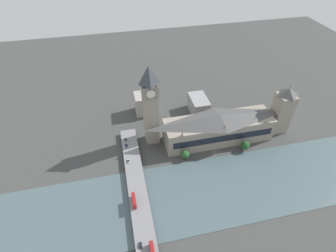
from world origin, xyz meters
TOP-DOWN VIEW (x-y plane):
  - ground_plane at (0.00, 0.00)m, footprint 600.00×600.00m
  - river_water at (-38.02, 0.00)m, footprint 64.05×360.00m
  - parliament_hall at (16.19, -8.00)m, footprint 26.84×98.81m
  - clock_tower at (28.26, 51.52)m, footprint 13.45×13.45m
  - victoria_tower at (16.24, -68.82)m, footprint 14.84×14.84m
  - road_bridge at (-38.02, 72.66)m, footprint 160.09×14.05m
  - double_decker_bus_lead at (-38.31, 76.28)m, footprint 11.33×2.52m
  - double_decker_bus_rear at (-75.78, 69.65)m, footprint 10.22×2.60m
  - car_northbound_lead at (20.75, 76.05)m, footprint 4.08×1.89m
  - car_northbound_mid at (1.93, 76.15)m, footprint 4.27×1.80m
  - car_northbound_tail at (-70.34, 76.32)m, footprint 4.10×1.84m
  - car_southbound_lead at (28.19, 75.82)m, footprint 4.44×1.91m
  - city_block_west at (71.77, 50.55)m, footprint 18.75×21.06m
  - city_block_center at (59.19, -3.12)m, footprint 27.27×16.71m
  - tree_embankment_near at (-1.90, 28.01)m, footprint 7.11×7.11m
  - tree_embankment_mid at (-3.27, -26.67)m, footprint 7.74×7.74m

SIDE VIEW (x-z plane):
  - ground_plane at x=0.00m, z-range 0.00..0.00m
  - river_water at x=-38.02m, z-range 0.00..0.30m
  - road_bridge at x=-38.02m, z-range 1.31..5.59m
  - car_northbound_lead at x=20.75m, z-range 4.29..5.55m
  - car_northbound_mid at x=1.93m, z-range 4.30..5.56m
  - car_southbound_lead at x=28.19m, z-range 4.29..5.58m
  - car_northbound_tail at x=-70.34m, z-range 4.28..5.64m
  - tree_embankment_near at x=-1.90m, z-range 1.07..10.35m
  - tree_embankment_mid at x=-3.27m, z-range 1.00..10.76m
  - double_decker_bus_rear at x=-75.78m, z-range 4.53..9.33m
  - double_decker_bus_lead at x=-38.31m, z-range 4.52..9.49m
  - city_block_center at x=59.19m, z-range 0.00..17.47m
  - city_block_west at x=71.77m, z-range 0.00..21.29m
  - parliament_hall at x=16.19m, z-range -0.09..28.45m
  - victoria_tower at x=16.24m, z-range -2.00..48.66m
  - clock_tower at x=28.26m, z-range 2.86..79.27m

